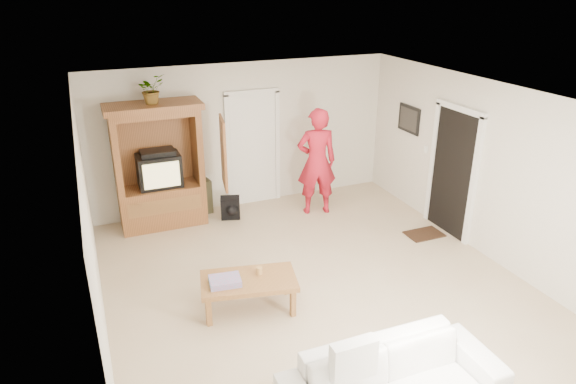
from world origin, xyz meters
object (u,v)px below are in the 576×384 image
object	(u,v)px
man	(317,162)
armoire	(161,174)
coffee_table	(249,283)
sofa	(393,383)

from	to	relation	value
man	armoire	bearing A→B (deg)	0.89
armoire	coffee_table	xyz separation A→B (m)	(0.55, -2.92, -0.52)
man	sofa	size ratio (longest dim) A/B	0.88
armoire	sofa	distance (m)	5.22
armoire	sofa	xyz separation A→B (m)	(1.32, -5.02, -0.59)
man	sofa	bearing A→B (deg)	86.91
man	coffee_table	size ratio (longest dim) A/B	1.47
sofa	coffee_table	world-z (taller)	sofa
sofa	coffee_table	distance (m)	2.24
man	coffee_table	world-z (taller)	man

